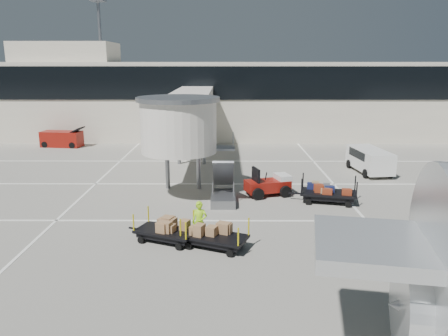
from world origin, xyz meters
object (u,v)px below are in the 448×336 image
(minivan, at_px, (369,158))
(suitcase_cart, at_px, (328,193))
(baggage_tug, at_px, (269,185))
(box_cart_near, at_px, (215,237))
(belt_loader, at_px, (62,139))
(ground_worker, at_px, (200,222))
(box_cart_far, at_px, (163,229))

(minivan, bearing_deg, suitcase_cart, -129.06)
(baggage_tug, bearing_deg, box_cart_near, -128.65)
(belt_loader, bearing_deg, ground_worker, -49.77)
(ground_worker, distance_m, belt_loader, 27.36)
(minivan, xyz_separation_m, belt_loader, (-26.45, 10.07, -0.30))
(box_cart_far, bearing_deg, ground_worker, 19.58)
(baggage_tug, relative_size, ground_worker, 1.55)
(box_cart_far, height_order, minivan, minivan)
(box_cart_near, height_order, minivan, minivan)
(ground_worker, height_order, minivan, ground_worker)
(box_cart_far, distance_m, belt_loader, 26.43)
(suitcase_cart, xyz_separation_m, ground_worker, (-7.13, -5.81, 0.40))
(ground_worker, bearing_deg, minivan, 55.05)
(suitcase_cart, bearing_deg, baggage_tug, 170.20)
(box_cart_far, bearing_deg, baggage_tug, 74.76)
(baggage_tug, height_order, box_cart_near, baggage_tug)
(suitcase_cart, height_order, box_cart_far, suitcase_cart)
(box_cart_far, relative_size, minivan, 0.71)
(box_cart_near, xyz_separation_m, ground_worker, (-0.70, 0.66, 0.46))
(belt_loader, bearing_deg, minivan, -13.06)
(box_cart_near, bearing_deg, box_cart_far, -174.50)
(baggage_tug, height_order, suitcase_cart, baggage_tug)
(baggage_tug, distance_m, ground_worker, 8.14)
(suitcase_cart, relative_size, box_cart_far, 1.16)
(baggage_tug, bearing_deg, suitcase_cart, -39.63)
(baggage_tug, xyz_separation_m, ground_worker, (-3.81, -7.19, 0.31))
(suitcase_cart, relative_size, box_cart_near, 1.14)
(minivan, distance_m, belt_loader, 28.30)
(suitcase_cart, bearing_deg, box_cart_near, -122.06)
(suitcase_cart, xyz_separation_m, belt_loader, (-21.81, 17.28, 0.19))
(box_cart_far, height_order, ground_worker, ground_worker)
(box_cart_near, bearing_deg, ground_worker, 159.69)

